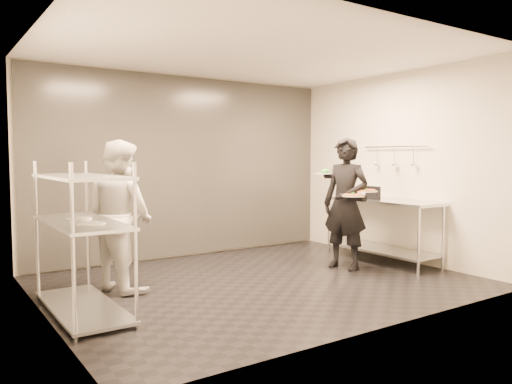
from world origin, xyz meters
TOP-DOWN VIEW (x-y plane):
  - room_shell at (0.00, 1.18)m, footprint 5.00×4.00m
  - pass_rack at (-2.15, -0.00)m, footprint 0.60×1.60m
  - prep_counter at (2.18, 0.00)m, footprint 0.60×1.80m
  - utensil_rail at (2.43, -0.00)m, footprint 0.07×1.20m
  - waiter at (1.39, -0.05)m, footprint 0.60×0.76m
  - chef at (-1.55, 0.62)m, footprint 0.88×1.00m
  - pizza_plate_near at (1.30, -0.29)m, footprint 0.30×0.30m
  - pizza_plate_far at (1.54, -0.26)m, footprint 0.34×0.34m
  - salad_plate at (1.30, 0.28)m, footprint 0.29×0.29m
  - pos_monitor at (2.06, 0.08)m, footprint 0.08×0.28m
  - bottle_green at (2.06, 0.80)m, footprint 0.07×0.07m
  - bottle_clear at (2.17, 0.80)m, footprint 0.06×0.06m
  - bottle_dark at (2.23, 0.69)m, footprint 0.07×0.07m

SIDE VIEW (x-z plane):
  - prep_counter at x=2.18m, z-range 0.17..1.09m
  - pass_rack at x=-2.15m, z-range 0.02..1.52m
  - chef at x=-1.55m, z-range 0.00..1.74m
  - waiter at x=1.39m, z-range 0.00..1.81m
  - bottle_clear at x=2.17m, z-range 0.92..1.11m
  - pos_monitor at x=2.06m, z-range 0.92..1.12m
  - bottle_dark at x=2.23m, z-range 0.92..1.15m
  - pizza_plate_near at x=1.30m, z-range 1.01..1.07m
  - bottle_green at x=2.06m, z-range 0.92..1.17m
  - pizza_plate_far at x=1.54m, z-range 1.06..1.12m
  - salad_plate at x=1.30m, z-range 1.29..1.37m
  - room_shell at x=0.00m, z-range 0.00..2.80m
  - utensil_rail at x=2.43m, z-range 1.39..1.70m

